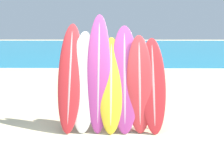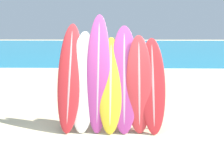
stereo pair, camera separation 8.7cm
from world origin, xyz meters
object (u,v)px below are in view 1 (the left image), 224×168
surfboard_slot_6 (153,84)px  person_mid_beach (115,63)px  surfboard_slot_5 (140,82)px  surfboard_rack (111,108)px  surfboard_slot_3 (111,83)px  person_near_water (149,59)px  surfboard_slot_1 (84,80)px  surfboard_slot_0 (70,76)px  surfboard_slot_2 (99,71)px  surfboard_slot_4 (125,77)px

surfboard_slot_6 → person_mid_beach: size_ratio=1.26×
surfboard_slot_5 → person_mid_beach: size_ratio=1.30×
surfboard_rack → surfboard_slot_3: (-0.01, 0.06, 0.54)m
surfboard_rack → surfboard_slot_3: bearing=98.9°
person_near_water → surfboard_slot_5: bearing=168.7°
surfboard_slot_1 → surfboard_slot_3: bearing=-2.8°
surfboard_rack → surfboard_slot_1: (-0.60, 0.09, 0.61)m
surfboard_slot_1 → surfboard_slot_6: (1.50, -0.03, -0.07)m
surfboard_rack → surfboard_slot_1: surfboard_slot_1 is taller
surfboard_slot_5 → person_near_water: surfboard_slot_5 is taller
surfboard_slot_3 → person_near_water: (1.61, 6.61, -0.11)m
surfboard_slot_1 → person_mid_beach: 5.20m
surfboard_slot_5 → surfboard_slot_6: bearing=2.6°
surfboard_slot_1 → surfboard_slot_3: size_ratio=1.07×
surfboard_slot_0 → surfboard_slot_3: 0.90m
surfboard_slot_2 → surfboard_slot_4: 0.58m
surfboard_slot_6 → surfboard_slot_4: bearing=174.1°
surfboard_slot_5 → surfboard_slot_2: bearing=173.0°
surfboard_slot_2 → surfboard_slot_4: size_ratio=1.11×
surfboard_slot_2 → surfboard_slot_5: size_ratio=1.23×
surfboard_slot_0 → surfboard_slot_4: 1.18m
surfboard_slot_4 → person_near_water: surfboard_slot_4 is taller
surfboard_rack → surfboard_slot_1: 0.86m
surfboard_slot_1 → surfboard_slot_5: bearing=-1.9°
surfboard_slot_2 → surfboard_slot_5: surfboard_slot_2 is taller
person_mid_beach → surfboard_rack: bearing=77.3°
surfboard_rack → surfboard_slot_2: surfboard_slot_2 is taller
surfboard_slot_5 → person_near_water: size_ratio=1.27×
person_mid_beach → surfboard_slot_4: bearing=80.5°
surfboard_slot_1 → person_mid_beach: surfboard_slot_1 is taller
surfboard_slot_0 → person_mid_beach: surfboard_slot_0 is taller
surfboard_slot_4 → surfboard_slot_3: bearing=-167.4°
surfboard_rack → surfboard_slot_2: 0.86m
surfboard_slot_0 → person_near_water: surfboard_slot_0 is taller
surfboard_slot_3 → person_near_water: bearing=76.3°
surfboard_slot_2 → surfboard_rack: bearing=-29.3°
surfboard_slot_1 → person_mid_beach: (0.64, 5.16, -0.21)m
surfboard_slot_0 → surfboard_slot_3: surfboard_slot_0 is taller
surfboard_slot_3 → surfboard_slot_1: bearing=177.2°
surfboard_rack → surfboard_slot_0: size_ratio=0.93×
surfboard_slot_3 → person_mid_beach: bearing=89.4°
surfboard_slot_0 → surfboard_slot_5: (1.50, -0.08, -0.13)m
surfboard_rack → surfboard_slot_5: bearing=4.8°
surfboard_slot_3 → surfboard_slot_6: 0.91m
surfboard_slot_1 → surfboard_slot_5: size_ratio=1.04×
person_mid_beach → surfboard_slot_0: bearing=67.4°
surfboard_rack → person_near_water: size_ratio=1.33×
surfboard_slot_6 → surfboard_slot_5: bearing=-177.4°
surfboard_rack → surfboard_slot_3: 0.55m
person_near_water → surfboard_slot_4: bearing=165.9°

